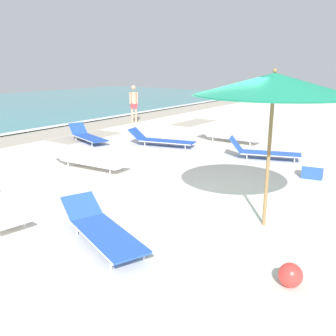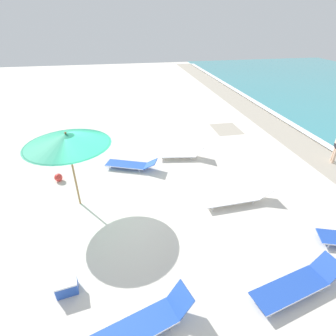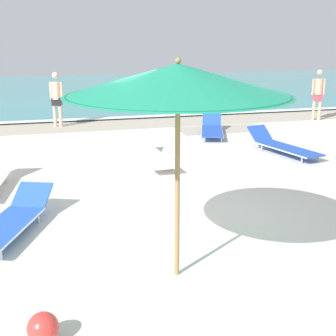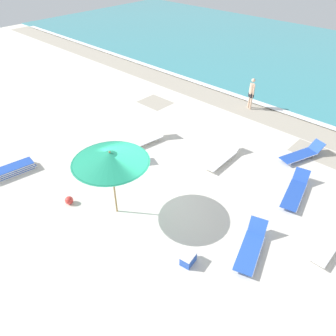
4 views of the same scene
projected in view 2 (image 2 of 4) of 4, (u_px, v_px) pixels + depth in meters
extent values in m
cube|color=silver|center=(118.00, 211.00, 8.71)|extent=(60.00, 60.00, 0.16)
cube|color=#AFA492|center=(226.00, 129.00, 14.76)|extent=(1.77, 1.44, 0.00)
cylinder|color=#9E7547|center=(74.00, 174.00, 8.35)|extent=(0.06, 0.06, 2.39)
cone|color=#1E936B|center=(67.00, 139.00, 7.74)|extent=(2.57, 2.57, 0.35)
cylinder|color=#166E50|center=(68.00, 145.00, 7.83)|extent=(2.50, 2.50, 0.01)
sphere|color=#9E7547|center=(65.00, 133.00, 7.64)|extent=(0.07, 0.07, 0.07)
cube|color=blue|center=(57.00, 144.00, 12.88)|extent=(0.85, 1.87, 0.03)
cube|color=silver|center=(57.00, 145.00, 12.90)|extent=(0.87, 1.90, 0.04)
cube|color=blue|center=(58.00, 143.00, 12.84)|extent=(0.85, 1.87, 0.03)
cube|color=silver|center=(58.00, 143.00, 12.86)|extent=(0.87, 1.90, 0.04)
cube|color=blue|center=(56.00, 141.00, 12.80)|extent=(0.85, 1.87, 0.03)
cube|color=silver|center=(57.00, 142.00, 12.81)|extent=(0.87, 1.90, 0.04)
cube|color=blue|center=(56.00, 140.00, 12.76)|extent=(0.85, 1.87, 0.03)
cube|color=silver|center=(56.00, 140.00, 12.77)|extent=(0.87, 1.90, 0.04)
cube|color=white|center=(177.00, 154.00, 11.71)|extent=(0.83, 1.68, 0.03)
cylinder|color=silver|center=(176.00, 151.00, 11.97)|extent=(0.27, 1.59, 0.03)
cylinder|color=silver|center=(177.00, 158.00, 11.45)|extent=(0.27, 1.59, 0.03)
cube|color=white|center=(199.00, 150.00, 11.63)|extent=(0.62, 0.45, 0.45)
cylinder|color=silver|center=(163.00, 154.00, 11.96)|extent=(0.03, 0.03, 0.16)
cylinder|color=silver|center=(163.00, 159.00, 11.52)|extent=(0.03, 0.03, 0.16)
cylinder|color=silver|center=(190.00, 153.00, 12.00)|extent=(0.03, 0.03, 0.16)
cylinder|color=silver|center=(191.00, 159.00, 11.56)|extent=(0.03, 0.03, 0.16)
cube|color=white|center=(230.00, 199.00, 8.89)|extent=(0.70, 1.91, 0.03)
cylinder|color=silver|center=(226.00, 194.00, 9.14)|extent=(0.13, 1.88, 0.03)
cylinder|color=silver|center=(234.00, 204.00, 8.64)|extent=(0.13, 1.88, 0.03)
cube|color=white|center=(262.00, 191.00, 9.06)|extent=(0.60, 0.52, 0.30)
cylinder|color=silver|center=(207.00, 200.00, 9.00)|extent=(0.03, 0.03, 0.16)
cylinder|color=silver|center=(213.00, 209.00, 8.57)|extent=(0.03, 0.03, 0.16)
cylinder|color=silver|center=(246.00, 194.00, 9.30)|extent=(0.03, 0.03, 0.16)
cylinder|color=silver|center=(253.00, 202.00, 8.87)|extent=(0.03, 0.03, 0.16)
cube|color=blue|center=(126.00, 164.00, 10.94)|extent=(1.18, 1.76, 0.03)
cylinder|color=silver|center=(128.00, 161.00, 11.19)|extent=(0.65, 1.55, 0.03)
cylinder|color=silver|center=(124.00, 168.00, 10.68)|extent=(0.65, 1.55, 0.03)
cube|color=blue|center=(151.00, 164.00, 10.69)|extent=(0.72, 0.67, 0.31)
cylinder|color=silver|center=(114.00, 162.00, 11.31)|extent=(0.03, 0.03, 0.16)
cylinder|color=silver|center=(109.00, 168.00, 10.88)|extent=(0.03, 0.03, 0.16)
cylinder|color=silver|center=(143.00, 165.00, 11.09)|extent=(0.03, 0.03, 0.16)
cylinder|color=silver|center=(139.00, 171.00, 10.66)|extent=(0.03, 0.03, 0.16)
cube|color=blue|center=(136.00, 329.00, 5.22)|extent=(1.08, 1.80, 0.03)
cylinder|color=silver|center=(130.00, 316.00, 5.44)|extent=(0.54, 1.63, 0.03)
cube|color=blue|center=(180.00, 299.00, 5.53)|extent=(0.66, 0.53, 0.45)
cylinder|color=silver|center=(100.00, 336.00, 5.19)|extent=(0.03, 0.03, 0.16)
cylinder|color=silver|center=(160.00, 306.00, 5.73)|extent=(0.03, 0.03, 0.16)
cylinder|color=silver|center=(171.00, 327.00, 5.34)|extent=(0.03, 0.03, 0.16)
cube|color=blue|center=(290.00, 289.00, 5.98)|extent=(1.00, 1.96, 0.03)
cylinder|color=silver|center=(280.00, 278.00, 6.21)|extent=(0.44, 1.83, 0.03)
cylinder|color=silver|center=(300.00, 300.00, 5.74)|extent=(0.44, 1.83, 0.03)
cube|color=blue|center=(327.00, 267.00, 6.28)|extent=(0.66, 0.55, 0.38)
cylinder|color=silver|center=(256.00, 293.00, 5.98)|extent=(0.03, 0.03, 0.16)
cylinder|color=silver|center=(272.00, 314.00, 5.57)|extent=(0.03, 0.03, 0.16)
cylinder|color=silver|center=(303.00, 272.00, 6.48)|extent=(0.03, 0.03, 0.16)
cylinder|color=silver|center=(321.00, 289.00, 6.07)|extent=(0.03, 0.03, 0.16)
cylinder|color=silver|center=(322.00, 233.00, 7.64)|extent=(0.03, 0.03, 0.16)
cylinder|color=silver|center=(328.00, 246.00, 7.21)|extent=(0.03, 0.03, 0.16)
cylinder|color=beige|center=(334.00, 152.00, 11.34)|extent=(0.11, 0.11, 0.90)
cylinder|color=beige|center=(335.00, 154.00, 11.17)|extent=(0.11, 0.11, 0.90)
sphere|color=red|center=(58.00, 177.00, 10.10)|extent=(0.31, 0.31, 0.31)
cube|color=blue|center=(67.00, 287.00, 6.03)|extent=(0.41, 0.53, 0.32)
cube|color=white|center=(65.00, 282.00, 5.94)|extent=(0.43, 0.55, 0.05)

